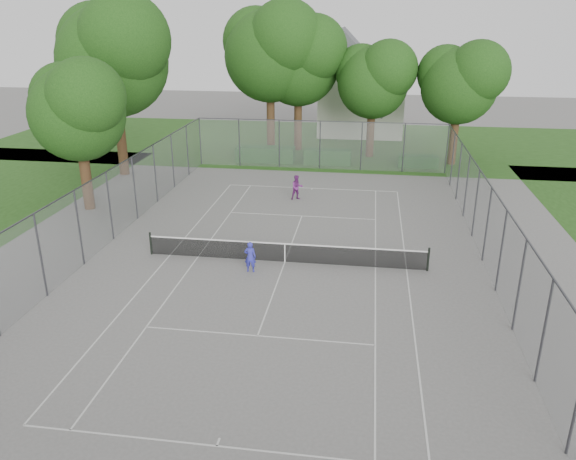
# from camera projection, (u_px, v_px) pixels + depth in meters

# --- Properties ---
(ground) EXTENTS (120.00, 120.00, 0.00)m
(ground) POSITION_uv_depth(u_px,v_px,m) (285.00, 262.00, 25.70)
(ground) COLOR #605F5C
(ground) RESTS_ON ground
(grass_far) EXTENTS (60.00, 20.00, 0.00)m
(grass_far) POSITION_uv_depth(u_px,v_px,m) (329.00, 143.00, 49.72)
(grass_far) COLOR #1F4513
(grass_far) RESTS_ON ground
(court_markings) EXTENTS (11.03, 23.83, 0.01)m
(court_markings) POSITION_uv_depth(u_px,v_px,m) (285.00, 262.00, 25.70)
(court_markings) COLOR #BCBCB7
(court_markings) RESTS_ON ground
(tennis_net) EXTENTS (12.87, 0.10, 1.10)m
(tennis_net) POSITION_uv_depth(u_px,v_px,m) (285.00, 252.00, 25.52)
(tennis_net) COLOR black
(tennis_net) RESTS_ON ground
(perimeter_fence) EXTENTS (18.08, 34.08, 3.52)m
(perimeter_fence) POSITION_uv_depth(u_px,v_px,m) (285.00, 225.00, 25.05)
(perimeter_fence) COLOR #38383D
(perimeter_fence) RESTS_ON ground
(tree_far_left) EXTENTS (8.26, 7.55, 11.88)m
(tree_far_left) POSITION_uv_depth(u_px,v_px,m) (271.00, 48.00, 43.98)
(tree_far_left) COLOR #3A2515
(tree_far_left) RESTS_ON ground
(tree_far_midleft) EXTENTS (7.51, 6.86, 10.80)m
(tree_far_midleft) POSITION_uv_depth(u_px,v_px,m) (299.00, 58.00, 44.60)
(tree_far_midleft) COLOR #3A2515
(tree_far_midleft) RESTS_ON ground
(tree_far_midright) EXTENTS (6.27, 5.73, 9.01)m
(tree_far_midright) POSITION_uv_depth(u_px,v_px,m) (374.00, 77.00, 42.75)
(tree_far_midright) COLOR #3A2515
(tree_far_midright) RESTS_ON ground
(tree_far_right) EXTENTS (6.31, 5.76, 9.07)m
(tree_far_right) POSITION_uv_depth(u_px,v_px,m) (461.00, 80.00, 40.43)
(tree_far_right) COLOR #3A2515
(tree_far_right) RESTS_ON ground
(tree_side_back) EXTENTS (8.41, 7.68, 12.09)m
(tree_side_back) POSITION_uv_depth(u_px,v_px,m) (113.00, 52.00, 36.93)
(tree_side_back) COLOR #3A2515
(tree_side_back) RESTS_ON ground
(tree_side_front) EXTENTS (6.00, 5.48, 8.63)m
(tree_side_front) POSITION_uv_depth(u_px,v_px,m) (77.00, 106.00, 30.69)
(tree_side_front) COLOR #3A2515
(tree_side_front) RESTS_ON ground
(hedge_left) EXTENTS (4.50, 1.35, 1.13)m
(hedge_left) POSITION_uv_depth(u_px,v_px,m) (265.00, 154.00, 43.31)
(hedge_left) COLOR #174415
(hedge_left) RESTS_ON ground
(hedge_mid) EXTENTS (3.54, 1.01, 1.11)m
(hedge_mid) POSITION_uv_depth(u_px,v_px,m) (328.00, 157.00, 42.52)
(hedge_mid) COLOR #174415
(hedge_mid) RESTS_ON ground
(hedge_right) EXTENTS (2.92, 1.07, 0.88)m
(hedge_right) POSITION_uv_depth(u_px,v_px,m) (418.00, 161.00, 41.72)
(hedge_right) COLOR #174415
(hedge_right) RESTS_ON ground
(house) EXTENTS (7.71, 5.98, 9.60)m
(house) POSITION_uv_depth(u_px,v_px,m) (362.00, 92.00, 52.22)
(house) COLOR beige
(house) RESTS_ON ground
(girl_player) EXTENTS (0.52, 0.35, 1.41)m
(girl_player) POSITION_uv_depth(u_px,v_px,m) (250.00, 257.00, 24.52)
(girl_player) COLOR #2E2FAE
(girl_player) RESTS_ON ground
(woman_player) EXTENTS (0.92, 0.84, 1.53)m
(woman_player) POSITION_uv_depth(u_px,v_px,m) (297.00, 187.00, 34.19)
(woman_player) COLOR #712673
(woman_player) RESTS_ON ground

